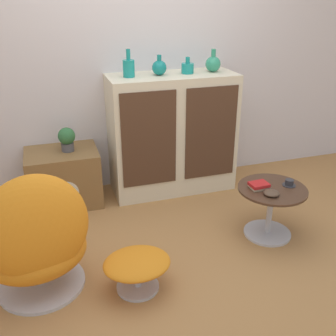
# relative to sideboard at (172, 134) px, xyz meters

# --- Properties ---
(ground_plane) EXTENTS (12.00, 12.00, 0.00)m
(ground_plane) POSITION_rel_sideboard_xyz_m (-0.27, -1.07, -0.56)
(ground_plane) COLOR #A87542
(wall_back) EXTENTS (6.40, 0.06, 2.60)m
(wall_back) POSITION_rel_sideboard_xyz_m (-0.27, 0.27, 0.74)
(wall_back) COLOR silver
(wall_back) RESTS_ON ground_plane
(sideboard) EXTENTS (1.16, 0.49, 1.12)m
(sideboard) POSITION_rel_sideboard_xyz_m (0.00, 0.00, 0.00)
(sideboard) COLOR beige
(sideboard) RESTS_ON ground_plane
(tv_console) EXTENTS (0.63, 0.48, 0.51)m
(tv_console) POSITION_rel_sideboard_xyz_m (-1.03, 0.00, -0.31)
(tv_console) COLOR brown
(tv_console) RESTS_ON ground_plane
(egg_chair) EXTENTS (0.75, 0.71, 0.86)m
(egg_chair) POSITION_rel_sideboard_xyz_m (-1.27, -1.16, -0.17)
(egg_chair) COLOR #B7B7BC
(egg_chair) RESTS_ON ground_plane
(ottoman) EXTENTS (0.44, 0.37, 0.25)m
(ottoman) POSITION_rel_sideboard_xyz_m (-0.68, -1.33, -0.38)
(ottoman) COLOR #B7B7BC
(ottoman) RESTS_ON ground_plane
(coffee_table) EXTENTS (0.53, 0.53, 0.42)m
(coffee_table) POSITION_rel_sideboard_xyz_m (0.47, -1.03, -0.30)
(coffee_table) COLOR #B7B7BC
(coffee_table) RESTS_ON ground_plane
(vase_leftmost) EXTENTS (0.10, 0.10, 0.23)m
(vase_leftmost) POSITION_rel_sideboard_xyz_m (-0.39, 0.00, 0.64)
(vase_leftmost) COLOR teal
(vase_leftmost) RESTS_ON sideboard
(vase_inner_left) EXTENTS (0.13, 0.13, 0.17)m
(vase_inner_left) POSITION_rel_sideboard_xyz_m (-0.12, 0.00, 0.62)
(vase_inner_left) COLOR #147A75
(vase_inner_left) RESTS_ON sideboard
(vase_inner_right) EXTENTS (0.11, 0.11, 0.14)m
(vase_inner_right) POSITION_rel_sideboard_xyz_m (0.14, 0.00, 0.61)
(vase_inner_right) COLOR teal
(vase_inner_right) RESTS_ON sideboard
(vase_rightmost) EXTENTS (0.14, 0.14, 0.20)m
(vase_rightmost) POSITION_rel_sideboard_xyz_m (0.39, 0.00, 0.63)
(vase_rightmost) COLOR #2D8E6B
(vase_rightmost) RESTS_ON sideboard
(potted_plant) EXTENTS (0.15, 0.15, 0.21)m
(potted_plant) POSITION_rel_sideboard_xyz_m (-0.97, 0.00, 0.06)
(potted_plant) COLOR #4C4C51
(potted_plant) RESTS_ON tv_console
(teacup) EXTENTS (0.10, 0.10, 0.05)m
(teacup) POSITION_rel_sideboard_xyz_m (0.62, -1.03, -0.12)
(teacup) COLOR #2D2D33
(teacup) RESTS_ON coffee_table
(book_stack) EXTENTS (0.15, 0.12, 0.05)m
(book_stack) POSITION_rel_sideboard_xyz_m (0.37, -1.00, -0.12)
(book_stack) COLOR beige
(book_stack) RESTS_ON coffee_table
(bowl) EXTENTS (0.12, 0.12, 0.04)m
(bowl) POSITION_rel_sideboard_xyz_m (0.40, -1.13, -0.13)
(bowl) COLOR #4C3828
(bowl) RESTS_ON coffee_table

